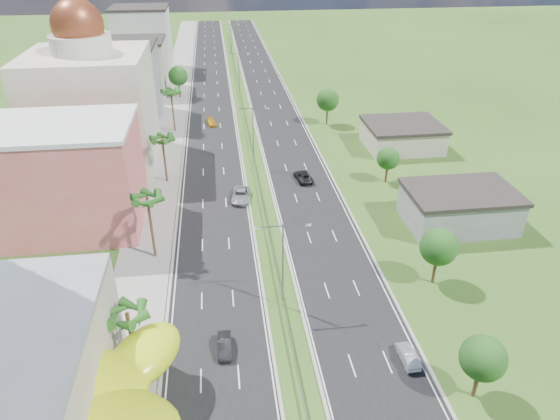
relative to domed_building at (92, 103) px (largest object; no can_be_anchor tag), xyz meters
name	(u,v)px	position (x,y,z in m)	size (l,w,h in m)	color
ground	(296,371)	(28.00, -55.00, -11.35)	(500.00, 500.00, 0.00)	#2D5119
road_left	(211,102)	(20.50, 35.00, -11.33)	(11.00, 260.00, 0.04)	black
road_right	(270,100)	(35.50, 35.00, -11.33)	(11.00, 260.00, 0.04)	black
sidewalk_left	(173,103)	(11.00, 35.00, -11.29)	(7.00, 260.00, 0.12)	gray
median_guardrail	(246,122)	(28.00, 16.99, -10.74)	(0.10, 216.06, 0.76)	gray
streetlight_median_b	(283,258)	(28.00, -45.00, -4.61)	(6.04, 0.25, 11.00)	gray
streetlight_median_c	(253,130)	(28.00, -5.00, -4.61)	(6.04, 0.25, 11.00)	gray
streetlight_median_d	(239,69)	(28.00, 40.00, -4.61)	(6.04, 0.25, 11.00)	gray
streetlight_median_e	(231,37)	(28.00, 85.00, -4.61)	(6.04, 0.25, 11.00)	gray
lime_canopy	(65,389)	(8.00, -59.00, -6.36)	(18.00, 15.00, 7.40)	#CADA15
pink_shophouse	(65,179)	(0.00, -23.00, -3.85)	(20.00, 15.00, 15.00)	#DA595A
domed_building	(92,103)	(0.00, 0.00, 0.00)	(20.00, 20.00, 28.70)	beige
midrise_grey	(122,84)	(1.00, 25.00, -3.35)	(16.00, 15.00, 16.00)	slate
midrise_beige	(135,67)	(1.00, 47.00, -4.85)	(16.00, 15.00, 13.00)	#BAAC99
midrise_white	(143,41)	(1.00, 70.00, -2.35)	(16.00, 15.00, 18.00)	silver
shed_near	(459,209)	(56.00, -30.00, -8.85)	(15.00, 10.00, 5.00)	slate
shed_far	(402,137)	(58.00, 0.00, -9.15)	(14.00, 12.00, 4.40)	#BAAC99
palm_tree_b	(127,317)	(12.50, -53.00, -4.29)	(3.60, 3.60, 8.10)	#47301C
palm_tree_c	(147,201)	(12.50, -33.00, -2.85)	(3.60, 3.60, 9.60)	#47301C
palm_tree_d	(162,141)	(12.50, -10.00, -3.81)	(3.60, 3.60, 8.60)	#47301C
palm_tree_e	(171,93)	(12.50, 15.00, -3.05)	(3.60, 3.60, 9.40)	#47301C
leafy_tree_lfar	(178,76)	(12.50, 40.00, -5.78)	(4.90, 4.90, 8.05)	#47301C
leafy_tree_ra	(483,358)	(44.00, -60.00, -6.58)	(4.20, 4.20, 6.90)	#47301C
leafy_tree_rb	(439,247)	(47.00, -43.00, -6.18)	(4.55, 4.55, 7.47)	#47301C
leafy_tree_rc	(388,159)	(50.00, -15.00, -6.98)	(3.85, 3.85, 6.33)	#47301C
leafy_tree_rd	(328,100)	(46.00, 15.00, -5.78)	(4.90, 4.90, 8.05)	#47301C
car_dark_left	(224,346)	(21.09, -51.29, -10.66)	(1.38, 3.97, 1.31)	black
car_silver_mid_left	(241,195)	(24.76, -18.39, -10.52)	(2.65, 5.75, 1.60)	#94969B
car_yellow_far_left	(211,122)	(20.38, 18.00, -10.67)	(1.81, 4.45, 1.29)	#C38E16
car_silver_right	(408,356)	(39.37, -55.05, -10.67)	(1.37, 3.93, 1.29)	#A8AAB0
car_dark_far_right	(303,176)	(35.95, -12.59, -10.59)	(2.42, 5.24, 1.46)	black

